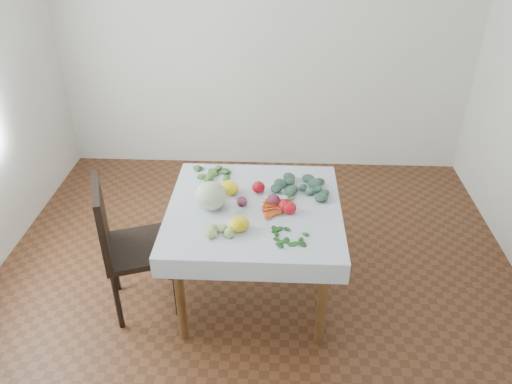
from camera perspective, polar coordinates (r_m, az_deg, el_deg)
ground at (r=3.72m, az=-0.18°, el=-11.40°), size 4.00×4.00×0.00m
back_wall at (r=4.86m, az=1.02°, el=17.56°), size 4.00×0.04×2.70m
table at (r=3.31m, az=-0.20°, el=-3.13°), size 1.00×1.00×0.75m
tablecloth at (r=3.25m, az=-0.20°, el=-1.70°), size 1.12×1.12×0.01m
chair at (r=3.38m, az=-14.88°, el=-5.34°), size 0.57×0.57×0.99m
cabbage at (r=3.20m, az=-5.20°, el=-0.43°), size 0.21×0.21×0.18m
tomato_a at (r=3.38m, az=0.28°, el=0.57°), size 0.12×0.12×0.08m
tomato_b at (r=3.17m, az=3.86°, el=-1.85°), size 0.10×0.10×0.08m
tomato_c at (r=3.36m, az=-3.10°, el=0.14°), size 0.09×0.09×0.06m
tomato_d at (r=3.19m, az=3.45°, el=-1.57°), size 0.09×0.09×0.08m
heirloom_back at (r=3.36m, az=-3.13°, el=0.48°), size 0.15×0.15×0.09m
heirloom_front at (r=3.02m, az=-1.96°, el=-3.64°), size 0.14×0.14×0.09m
onion_a at (r=3.25m, az=-1.60°, el=-1.07°), size 0.08×0.08×0.06m
onion_b at (r=3.25m, az=2.00°, el=-0.90°), size 0.11×0.11×0.07m
tomatillo_cluster at (r=3.00m, az=-3.72°, el=-4.37°), size 0.18×0.11×0.05m
carrot_bunch at (r=3.23m, az=2.53°, el=-1.64°), size 0.20×0.26×0.03m
kale_bunch at (r=3.43m, az=5.03°, el=0.59°), size 0.36×0.27×0.05m
basil_bunch at (r=2.98m, az=4.03°, el=-5.20°), size 0.23×0.16×0.01m
dill_bunch at (r=3.59m, az=-5.01°, el=1.99°), size 0.26×0.21×0.03m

